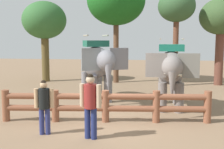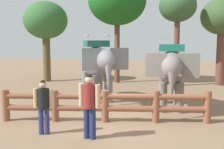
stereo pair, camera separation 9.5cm
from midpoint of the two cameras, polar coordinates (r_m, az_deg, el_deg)
The scene contains 10 objects.
ground_plane at distance 9.43m, azimuth -1.03°, elevation -9.49°, with size 60.00×60.00×0.00m, color #85684D.
log_fence at distance 9.20m, azimuth -1.13°, elevation -6.01°, with size 6.85×1.00×1.05m.
elephant_near_left at distance 12.42m, azimuth -2.75°, elevation 2.22°, with size 2.68×3.44×2.93m.
elephant_center at distance 11.03m, azimuth 12.25°, elevation 0.97°, with size 1.83×3.21×2.76m.
tourist_woman_in_black at distance 7.57m, azimuth -4.27°, elevation -5.54°, with size 0.62×0.41×1.79m.
tourist_man_in_blue at distance 8.16m, azimuth -13.51°, elevation -5.70°, with size 0.55×0.36×1.57m.
tree_far_left at distance 17.91m, azimuth 1.22°, elevation 14.84°, with size 3.64×3.64×6.71m.
tree_back_center at distance 16.90m, azimuth 13.44°, elevation 13.04°, with size 2.14×2.14×5.55m.
tree_far_right at distance 18.82m, azimuth -13.28°, elevation 10.49°, with size 2.83×2.83×5.19m.
tree_deep_back at distance 17.95m, azimuth 21.78°, elevation 10.52°, with size 2.52×2.52×5.15m.
Camera 2 is at (1.62, -8.90, 2.66)m, focal length 44.70 mm.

